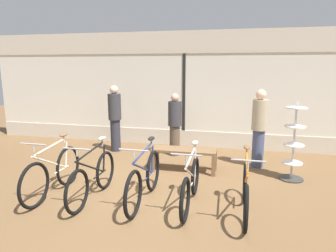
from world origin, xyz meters
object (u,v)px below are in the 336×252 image
bicycle_far_right (245,191)px  accessory_rack (293,148)px  customer_near_rack (175,123)px  customer_mid_floor (259,127)px  bicycle_right (191,184)px  customer_by_window (115,117)px  bicycle_far_left (53,173)px  display_bench (184,153)px  bicycle_center (144,179)px  bicycle_left (93,178)px

bicycle_far_right → accessory_rack: bearing=61.4°
customer_near_rack → customer_mid_floor: bearing=-12.9°
bicycle_right → customer_by_window: (-2.50, 2.77, 0.56)m
bicycle_far_left → customer_near_rack: size_ratio=1.10×
bicycle_far_left → accessory_rack: 4.60m
customer_near_rack → customer_by_window: (-1.64, 0.02, 0.10)m
bicycle_far_right → customer_mid_floor: (0.30, 2.36, 0.55)m
display_bench → customer_by_window: customer_by_window is taller
accessory_rack → customer_mid_floor: 0.95m
bicycle_far_left → bicycle_right: size_ratio=1.03×
bicycle_center → customer_by_window: size_ratio=1.02×
display_bench → bicycle_center: bearing=-102.5°
customer_near_rack → customer_by_window: bearing=179.3°
bicycle_left → customer_mid_floor: customer_mid_floor is taller
bicycle_far_left → bicycle_center: (1.66, 0.11, -0.01)m
display_bench → customer_mid_floor: (1.58, 0.66, 0.53)m
bicycle_left → accessory_rack: size_ratio=1.10×
bicycle_center → customer_mid_floor: (1.95, 2.31, 0.53)m
bicycle_far_left → bicycle_far_right: bearing=1.0°
bicycle_center → bicycle_right: 0.78m
accessory_rack → bicycle_center: bearing=-147.1°
bicycle_far_right → customer_mid_floor: bearing=82.7°
bicycle_right → customer_by_window: 3.77m
bicycle_right → customer_by_window: customer_by_window is taller
bicycle_left → customer_near_rack: customer_near_rack is taller
bicycle_left → customer_by_window: customer_by_window is taller
bicycle_far_right → customer_by_window: 4.43m
bicycle_center → display_bench: 1.70m
accessory_rack → display_bench: size_ratio=1.12×
bicycle_far_left → customer_mid_floor: bearing=33.9°
bicycle_center → customer_by_window: customer_by_window is taller
bicycle_right → customer_mid_floor: (1.16, 2.29, 0.56)m
accessory_rack → customer_by_window: size_ratio=0.89×
accessory_rack → customer_by_window: 4.45m
accessory_rack → customer_mid_floor: size_ratio=0.89×
bicycle_far_right → display_bench: 2.13m
bicycle_center → bicycle_right: size_ratio=1.06×
bicycle_left → bicycle_center: 0.90m
accessory_rack → bicycle_far_right: bearing=-118.6°
bicycle_left → display_bench: size_ratio=1.23×
accessory_rack → customer_by_window: customer_by_window is taller
bicycle_far_left → bicycle_right: (2.44, 0.13, -0.03)m
display_bench → bicycle_left: bearing=-125.6°
bicycle_far_left → customer_by_window: (-0.06, 2.90, 0.52)m
bicycle_left → bicycle_far_right: 2.54m
bicycle_center → bicycle_right: (0.78, 0.03, -0.03)m
bicycle_far_left → bicycle_center: bearing=3.7°
bicycle_left → bicycle_far_right: bicycle_left is taller
customer_mid_floor → customer_by_window: bearing=172.5°
bicycle_far_left → accessory_rack: bearing=22.8°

